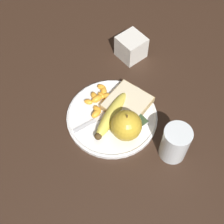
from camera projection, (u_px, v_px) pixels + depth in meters
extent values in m
plane|color=#332116|center=(112.00, 118.00, 0.89)|extent=(3.00, 3.00, 0.00)
cylinder|color=white|center=(112.00, 117.00, 0.89)|extent=(0.26, 0.26, 0.01)
torus|color=white|center=(112.00, 116.00, 0.88)|extent=(0.25, 0.25, 0.01)
cylinder|color=silver|center=(175.00, 143.00, 0.79)|extent=(0.07, 0.07, 0.11)
cylinder|color=orange|center=(174.00, 145.00, 0.80)|extent=(0.06, 0.06, 0.09)
sphere|color=gold|center=(126.00, 126.00, 0.82)|extent=(0.08, 0.08, 0.08)
cylinder|color=brown|center=(127.00, 116.00, 0.78)|extent=(0.00, 0.00, 0.01)
ellipsoid|color=#E0CC4C|center=(112.00, 115.00, 0.86)|extent=(0.17, 0.10, 0.04)
sphere|color=#473319|center=(98.00, 136.00, 0.83)|extent=(0.02, 0.02, 0.02)
cube|color=tan|center=(128.00, 103.00, 0.89)|extent=(0.14, 0.14, 0.02)
cube|color=beige|center=(128.00, 103.00, 0.89)|extent=(0.13, 0.13, 0.02)
cube|color=silver|center=(96.00, 120.00, 0.87)|extent=(0.14, 0.03, 0.00)
cube|color=silver|center=(125.00, 104.00, 0.90)|extent=(0.06, 0.03, 0.00)
cube|color=silver|center=(138.00, 123.00, 0.86)|extent=(0.04, 0.03, 0.02)
cube|color=#334728|center=(138.00, 121.00, 0.85)|extent=(0.04, 0.04, 0.00)
ellipsoid|color=#F9A32D|center=(104.00, 91.00, 0.92)|extent=(0.03, 0.03, 0.02)
ellipsoid|color=#F9A32D|center=(88.00, 102.00, 0.90)|extent=(0.03, 0.03, 0.01)
ellipsoid|color=#F9A32D|center=(102.00, 87.00, 0.93)|extent=(0.03, 0.03, 0.02)
ellipsoid|color=#F9A32D|center=(98.00, 98.00, 0.90)|extent=(0.04, 0.02, 0.02)
ellipsoid|color=#F9A32D|center=(93.00, 97.00, 0.91)|extent=(0.02, 0.03, 0.02)
ellipsoid|color=#F9A32D|center=(97.00, 110.00, 0.88)|extent=(0.02, 0.03, 0.02)
ellipsoid|color=#F9A32D|center=(104.00, 102.00, 0.90)|extent=(0.03, 0.02, 0.01)
ellipsoid|color=#F9A32D|center=(108.00, 96.00, 0.91)|extent=(0.03, 0.04, 0.02)
ellipsoid|color=#F9A32D|center=(101.00, 95.00, 0.91)|extent=(0.02, 0.03, 0.01)
ellipsoid|color=#F9A32D|center=(96.00, 114.00, 0.88)|extent=(0.03, 0.02, 0.02)
cube|color=silver|center=(131.00, 47.00, 0.99)|extent=(0.08, 0.08, 0.08)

